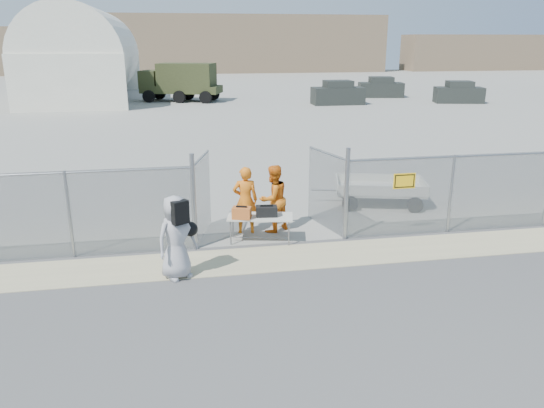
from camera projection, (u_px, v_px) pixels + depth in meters
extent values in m
plane|color=#414141|center=(288.00, 275.00, 12.14)|extent=(160.00, 160.00, 0.00)
cube|color=gray|center=(198.00, 95.00, 51.59)|extent=(160.00, 80.00, 0.01)
cube|color=#BDB388|center=(279.00, 258.00, 13.08)|extent=(44.00, 1.60, 0.01)
cube|color=orange|center=(242.00, 213.00, 13.73)|extent=(0.55, 0.45, 0.30)
cube|color=black|center=(267.00, 211.00, 13.90)|extent=(0.58, 0.38, 0.27)
imported|color=orange|center=(245.00, 200.00, 14.54)|extent=(0.73, 0.51, 1.89)
imported|color=orange|center=(273.00, 199.00, 14.68)|extent=(1.16, 1.09, 1.90)
imported|color=#A5A4A8|center=(176.00, 237.00, 11.77)|extent=(1.12, 1.00, 1.93)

